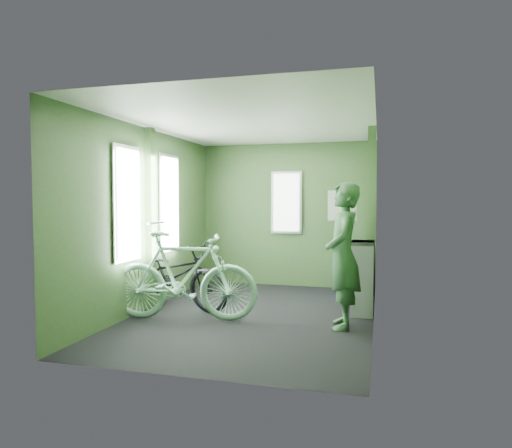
{
  "coord_description": "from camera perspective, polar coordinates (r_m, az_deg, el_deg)",
  "views": [
    {
      "loc": [
        1.45,
        -5.24,
        1.39
      ],
      "look_at": [
        0.0,
        0.1,
        1.1
      ],
      "focal_mm": 32.0,
      "sensor_mm": 36.0,
      "label": 1
    }
  ],
  "objects": [
    {
      "name": "waste_box",
      "position": [
        5.7,
        13.14,
        -6.59
      ],
      "size": [
        0.26,
        0.37,
        0.9
      ],
      "primitive_type": "cube",
      "color": "gray",
      "rests_on": "ground"
    },
    {
      "name": "bicycle_mint",
      "position": [
        5.44,
        -9.07,
        -11.84
      ],
      "size": [
        1.79,
        0.82,
        1.07
      ],
      "primitive_type": "imported",
      "rotation": [
        0.0,
        -0.07,
        1.73
      ],
      "color": "#95D5B0",
      "rests_on": "ground"
    },
    {
      "name": "bench_seat",
      "position": [
        6.79,
        12.48,
        -6.53
      ],
      "size": [
        0.55,
        0.91,
        0.92
      ],
      "rotation": [
        0.0,
        0.0,
        0.07
      ],
      "color": "navy",
      "rests_on": "ground"
    },
    {
      "name": "room",
      "position": [
        5.49,
        -0.54,
        3.48
      ],
      "size": [
        4.0,
        4.02,
        2.31
      ],
      "color": "black",
      "rests_on": "ground"
    },
    {
      "name": "passenger",
      "position": [
        5.04,
        10.82,
        -3.84
      ],
      "size": [
        0.45,
        0.71,
        1.58
      ],
      "rotation": [
        0.0,
        0.0,
        -1.44
      ],
      "color": "#305834",
      "rests_on": "ground"
    },
    {
      "name": "bicycle_black",
      "position": [
        6.04,
        -10.23,
        -10.34
      ],
      "size": [
        1.8,
        1.13,
        0.95
      ],
      "primitive_type": "imported",
      "rotation": [
        0.0,
        -0.13,
        1.29
      ],
      "color": "black",
      "rests_on": "ground"
    }
  ]
}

